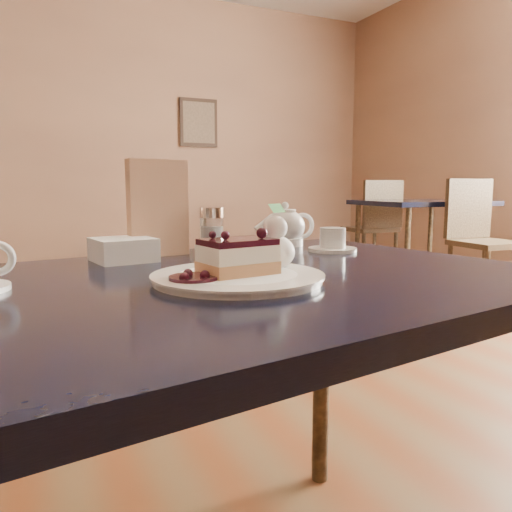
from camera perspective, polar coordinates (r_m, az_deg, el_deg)
name	(u,v)px	position (r m, az deg, el deg)	size (l,w,h in m)	color
main_table	(223,320)	(0.85, -3.75, -7.32)	(1.24, 0.93, 0.71)	black
dessert_plate	(238,278)	(0.80, -2.09, -2.51)	(0.27, 0.27, 0.01)	white
cheesecake_slice	(238,257)	(0.79, -2.11, -0.09)	(0.12, 0.10, 0.06)	tan
whipped_cream	(275,252)	(0.84, 2.20, 0.47)	(0.07, 0.07, 0.06)	white
berry_sauce	(194,278)	(0.75, -7.11, -2.49)	(0.08, 0.08, 0.01)	black
tea_set	(294,231)	(1.26, 4.36, 2.91)	(0.21, 0.25, 0.10)	white
menu_card	(158,208)	(1.10, -11.12, 5.37)	(0.13, 0.03, 0.21)	beige
sugar_shaker	(212,229)	(1.15, -5.08, 3.05)	(0.06, 0.06, 0.10)	white
napkin_stack	(123,250)	(1.04, -14.92, 0.71)	(0.11, 0.11, 0.05)	white
bg_table_far_right	(418,279)	(4.53, 18.04, -2.49)	(1.04, 1.80, 1.20)	black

